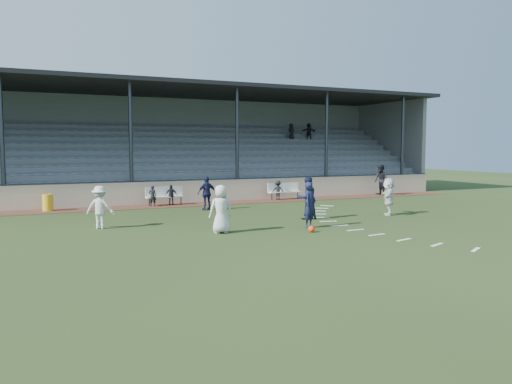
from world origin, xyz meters
The scene contains 19 objects.
ground centered at (0.00, 0.00, 0.00)m, with size 90.00×90.00×0.00m, color #263817.
cinder_track centered at (0.00, 10.50, 0.01)m, with size 34.00×2.00×0.02m, color #4E2A1F.
retaining_wall centered at (0.00, 11.55, 0.60)m, with size 34.00×0.18×1.20m, color beige.
bench_left centered at (-1.48, 10.75, 0.58)m, with size 2.02×0.54×0.95m.
bench_right centered at (5.57, 10.77, 0.58)m, with size 2.00×0.46×0.95m.
trash_bin centered at (-7.13, 10.64, 0.41)m, with size 0.49×0.49×0.78m, color gold.
football centered at (1.15, 0.26, 0.12)m, with size 0.24×0.24×0.24m, color #ED3F0D.
player_white_lead centered at (-1.82, 1.47, 0.85)m, with size 0.83×0.54×1.70m, color silver.
player_navy_lead centered at (1.61, 1.16, 0.86)m, with size 0.63×0.41×1.73m, color #141838.
player_navy_mid centered at (2.67, 3.18, 0.89)m, with size 0.86×0.67×1.77m, color #141838.
player_white_wing centered at (-5.55, 4.25, 0.79)m, with size 1.03×0.59×1.59m, color silver.
player_navy_wing centered at (-0.13, 7.90, 0.82)m, with size 0.96×0.40×1.64m, color #141838.
player_white_back centered at (6.65, 2.83, 0.83)m, with size 1.54×0.49×1.66m, color silver.
official centered at (12.30, 10.44, 0.99)m, with size 0.94×0.73×1.93m, color black.
sub_left_near centered at (-2.20, 10.36, 0.55)m, with size 0.39×0.25×1.06m, color black.
sub_left_far centered at (-1.18, 10.52, 0.55)m, with size 0.62×0.26×1.06m, color black.
sub_right centered at (5.09, 10.59, 0.57)m, with size 0.71×0.41×1.11m, color black.
grandstand centered at (0.01, 16.26, 2.20)m, with size 34.60×9.00×6.61m.
penalty_arc centered at (4.12, 0.00, 0.01)m, with size 3.89×14.63×0.01m.
Camera 1 is at (-7.92, -14.81, 2.97)m, focal length 35.00 mm.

